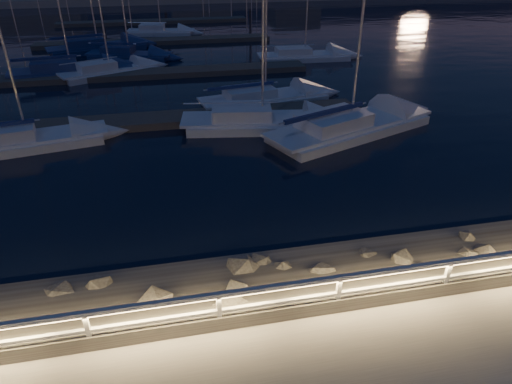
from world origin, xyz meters
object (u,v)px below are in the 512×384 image
Objects in this scene: sailboat_c at (258,120)px; sailboat_j at (127,54)px; sailboat_h at (262,97)px; sailboat_n at (159,31)px; sailboat_b at (23,140)px; sailboat_l at (302,55)px; sailboat_k at (95,46)px; guard_rail at (173,309)px; sailboat_g at (68,70)px; sailboat_f at (107,70)px; sailboat_d at (347,125)px.

sailboat_j is at bearing 121.73° from sailboat_c.
sailboat_h reaches higher than sailboat_n.
sailboat_l is (18.38, 14.69, -0.02)m from sailboat_b.
sailboat_k reaches higher than sailboat_c.
sailboat_n is at bearing 89.28° from guard_rail.
guard_rail is 3.25× the size of sailboat_h.
sailboat_c is 1.00× the size of sailboat_g.
sailboat_h is at bearing -73.58° from sailboat_k.
guard_rail is at bearing -118.50° from sailboat_h.
sailboat_l is (17.06, -6.78, -0.05)m from sailboat_k.
sailboat_c is at bearing -9.58° from sailboat_b.
sailboat_f is 1.04× the size of sailboat_n.
sailboat_l is 1.12× the size of sailboat_n.
sailboat_j is at bearing 99.21° from sailboat_d.
sailboat_f is at bearing 65.86° from sailboat_b.
sailboat_b is at bearing -93.41° from sailboat_n.
sailboat_c is 17.35m from sailboat_g.
sailboat_l is at bearing 67.52° from guard_rail.
sailboat_d is at bearing -96.29° from sailboat_l.
sailboat_j is at bearing -68.25° from sailboat_k.
guard_rail is 3.56× the size of sailboat_b.
sailboat_l is at bearing -3.75° from sailboat_g.
guard_rail is 3.03× the size of sailboat_k.
sailboat_f is (-8.61, 12.45, -0.03)m from sailboat_c.
sailboat_k is (-11.33, 17.30, 0.04)m from sailboat_h.
sailboat_g reaches higher than sailboat_j.
guard_rail is at bearing -80.22° from sailboat_n.
sailboat_l is at bearing 27.55° from sailboat_b.
sailboat_f is 12.94m from sailboat_h.
sailboat_k is (1.17, 8.11, 0.00)m from sailboat_g.
sailboat_k is 18.36m from sailboat_l.
sailboat_g is at bearing 140.10° from sailboat_c.
sailboat_j is (-11.69, 19.37, -0.05)m from sailboat_d.
guard_rail is 28.14m from sailboat_g.
sailboat_g reaches higher than sailboat_h.
sailboat_c is at bearing -80.97° from sailboat_k.
sailboat_b is 15.94m from sailboat_d.
sailboat_h is (12.65, 4.18, -0.01)m from sailboat_b.
sailboat_l is at bearing 51.52° from sailboat_h.
sailboat_d reaches higher than sailboat_l.
sailboat_d reaches higher than sailboat_c.
sailboat_k reaches higher than sailboat_l.
guard_rail is 3.06× the size of sailboat_c.
sailboat_g reaches higher than sailboat_b.
sailboat_d is 16.37m from sailboat_l.
sailboat_h is at bearing 83.37° from sailboat_c.
sailboat_k reaches higher than guard_rail.
sailboat_d is 21.62m from sailboat_g.
sailboat_b is at bearing -110.32° from sailboat_k.
sailboat_f is at bearing 133.60° from sailboat_c.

